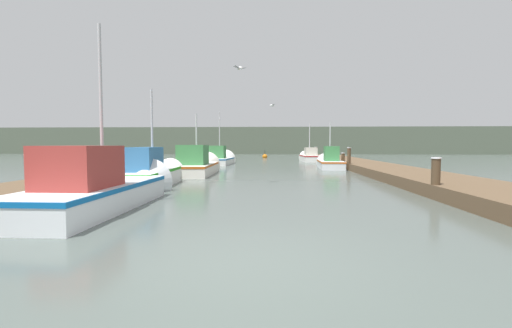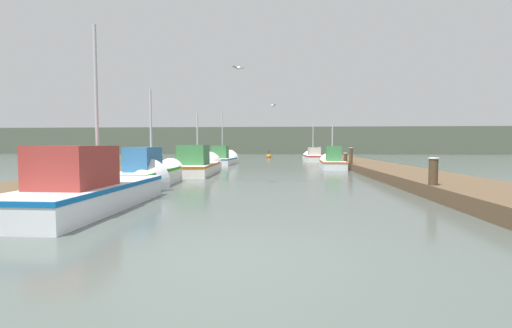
# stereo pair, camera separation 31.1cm
# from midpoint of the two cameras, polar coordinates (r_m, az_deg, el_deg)

# --- Properties ---
(ground_plane) EXTENTS (200.00, 200.00, 0.00)m
(ground_plane) POSITION_cam_midpoint_polar(r_m,az_deg,el_deg) (4.72, -3.58, -15.89)
(ground_plane) COLOR #47514C
(dock_left) EXTENTS (2.78, 40.00, 0.41)m
(dock_left) POSITION_cam_midpoint_polar(r_m,az_deg,el_deg) (21.59, -14.46, -0.42)
(dock_left) COLOR brown
(dock_left) RESTS_ON ground_plane
(dock_right) EXTENTS (2.78, 40.00, 0.41)m
(dock_right) POSITION_cam_midpoint_polar(r_m,az_deg,el_deg) (21.24, 19.69, -0.56)
(dock_right) COLOR brown
(dock_right) RESTS_ON ground_plane
(distant_shore_ridge) EXTENTS (120.00, 16.00, 4.39)m
(distant_shore_ridge) POSITION_cam_midpoint_polar(r_m,az_deg,el_deg) (62.79, 3.63, 3.83)
(distant_shore_ridge) COLOR #4C5647
(distant_shore_ridge) RESTS_ON ground_plane
(fishing_boat_0) EXTENTS (1.73, 5.88, 4.94)m
(fishing_boat_0) POSITION_cam_midpoint_polar(r_m,az_deg,el_deg) (9.52, -23.21, -3.50)
(fishing_boat_0) COLOR silver
(fishing_boat_0) RESTS_ON ground_plane
(fishing_boat_1) EXTENTS (1.58, 5.22, 3.89)m
(fishing_boat_1) POSITION_cam_midpoint_polar(r_m,az_deg,el_deg) (13.46, -16.23, -1.45)
(fishing_boat_1) COLOR silver
(fishing_boat_1) RESTS_ON ground_plane
(fishing_boat_2) EXTENTS (1.95, 5.88, 3.72)m
(fishing_boat_2) POSITION_cam_midpoint_polar(r_m,az_deg,el_deg) (18.66, -8.97, -0.15)
(fishing_boat_2) COLOR silver
(fishing_boat_2) RESTS_ON ground_plane
(fishing_boat_3) EXTENTS (1.61, 4.94, 3.39)m
(fishing_boat_3) POSITION_cam_midpoint_polar(r_m,az_deg,el_deg) (23.27, 12.85, 0.31)
(fishing_boat_3) COLOR silver
(fishing_boat_3) RESTS_ON ground_plane
(fishing_boat_4) EXTENTS (1.96, 5.13, 4.72)m
(fishing_boat_4) POSITION_cam_midpoint_polar(r_m,az_deg,el_deg) (27.47, -5.10, 0.82)
(fishing_boat_4) COLOR silver
(fishing_boat_4) RESTS_ON ground_plane
(fishing_boat_5) EXTENTS (1.66, 4.41, 3.87)m
(fishing_boat_5) POSITION_cam_midpoint_polar(r_m,az_deg,el_deg) (32.04, 9.69, 1.17)
(fishing_boat_5) COLOR silver
(fishing_boat_5) RESTS_ON ground_plane
(mooring_piling_0) EXTENTS (0.28, 0.28, 1.19)m
(mooring_piling_0) POSITION_cam_midpoint_polar(r_m,az_deg,el_deg) (10.89, 28.15, -2.12)
(mooring_piling_0) COLOR #473523
(mooring_piling_0) RESTS_ON ground_plane
(mooring_piling_1) EXTENTS (0.27, 0.27, 1.00)m
(mooring_piling_1) POSITION_cam_midpoint_polar(r_m,az_deg,el_deg) (23.81, 15.04, 0.63)
(mooring_piling_1) COLOR #473523
(mooring_piling_1) RESTS_ON ground_plane
(mooring_piling_2) EXTENTS (0.24, 0.24, 1.38)m
(mooring_piling_2) POSITION_cam_midpoint_polar(r_m,az_deg,el_deg) (21.16, 15.93, 0.82)
(mooring_piling_2) COLOR #473523
(mooring_piling_2) RESTS_ON ground_plane
(mooring_piling_3) EXTENTS (0.33, 0.33, 1.31)m
(mooring_piling_3) POSITION_cam_midpoint_polar(r_m,az_deg,el_deg) (37.63, 10.83, 1.84)
(mooring_piling_3) COLOR #473523
(mooring_piling_3) RESTS_ON ground_plane
(channel_buoy) EXTENTS (0.58, 0.58, 1.08)m
(channel_buoy) POSITION_cam_midpoint_polar(r_m,az_deg,el_deg) (39.85, 2.38, 1.26)
(channel_buoy) COLOR #BF6513
(channel_buoy) RESTS_ON ground_plane
(seagull_lead) EXTENTS (0.47, 0.48, 0.12)m
(seagull_lead) POSITION_cam_midpoint_polar(r_m,az_deg,el_deg) (13.06, -2.31, 15.67)
(seagull_lead) COLOR white
(seagull_1) EXTENTS (0.33, 0.55, 0.12)m
(seagull_1) POSITION_cam_midpoint_polar(r_m,az_deg,el_deg) (19.23, 3.35, 9.72)
(seagull_1) COLOR white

